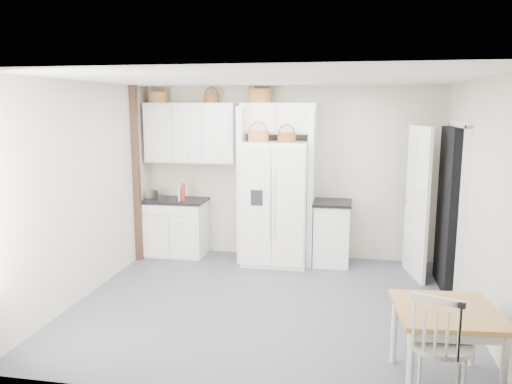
# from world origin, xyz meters

# --- Properties ---
(floor) EXTENTS (4.50, 4.50, 0.00)m
(floor) POSITION_xyz_m (0.00, 0.00, 0.00)
(floor) COLOR #464550
(floor) RESTS_ON ground
(ceiling) EXTENTS (4.50, 4.50, 0.00)m
(ceiling) POSITION_xyz_m (0.00, 0.00, 2.60)
(ceiling) COLOR white
(ceiling) RESTS_ON wall_back
(wall_back) EXTENTS (4.50, 0.00, 4.50)m
(wall_back) POSITION_xyz_m (0.00, 2.00, 1.30)
(wall_back) COLOR beige
(wall_back) RESTS_ON floor
(wall_left) EXTENTS (0.00, 4.00, 4.00)m
(wall_left) POSITION_xyz_m (-2.25, 0.00, 1.30)
(wall_left) COLOR beige
(wall_left) RESTS_ON floor
(wall_right) EXTENTS (0.00, 4.00, 4.00)m
(wall_right) POSITION_xyz_m (2.25, 0.00, 1.30)
(wall_right) COLOR beige
(wall_right) RESTS_ON floor
(refrigerator) EXTENTS (0.93, 0.75, 1.80)m
(refrigerator) POSITION_xyz_m (-0.15, 1.60, 0.90)
(refrigerator) COLOR white
(refrigerator) RESTS_ON floor
(base_cab_left) EXTENTS (0.91, 0.58, 0.84)m
(base_cab_left) POSITION_xyz_m (-1.74, 1.70, 0.42)
(base_cab_left) COLOR white
(base_cab_left) RESTS_ON floor
(base_cab_right) EXTENTS (0.51, 0.61, 0.89)m
(base_cab_right) POSITION_xyz_m (0.67, 1.70, 0.45)
(base_cab_right) COLOR white
(base_cab_right) RESTS_ON floor
(dining_table) EXTENTS (0.87, 0.87, 0.68)m
(dining_table) POSITION_xyz_m (1.70, -1.45, 0.34)
(dining_table) COLOR olive
(dining_table) RESTS_ON floor
(windsor_chair) EXTENTS (0.61, 0.59, 1.00)m
(windsor_chair) POSITION_xyz_m (1.60, -1.75, 0.50)
(windsor_chair) COLOR white
(windsor_chair) RESTS_ON floor
(counter_left) EXTENTS (0.95, 0.61, 0.04)m
(counter_left) POSITION_xyz_m (-1.74, 1.70, 0.86)
(counter_left) COLOR black
(counter_left) RESTS_ON base_cab_left
(counter_right) EXTENTS (0.55, 0.65, 0.04)m
(counter_right) POSITION_xyz_m (0.67, 1.70, 0.91)
(counter_right) COLOR black
(counter_right) RESTS_ON base_cab_right
(toaster) EXTENTS (0.25, 0.18, 0.16)m
(toaster) POSITION_xyz_m (-2.05, 1.66, 0.96)
(toaster) COLOR silver
(toaster) RESTS_ON counter_left
(cookbook_red) EXTENTS (0.08, 0.18, 0.26)m
(cookbook_red) POSITION_xyz_m (-1.58, 1.62, 1.01)
(cookbook_red) COLOR maroon
(cookbook_red) RESTS_ON counter_left
(cookbook_cream) EXTENTS (0.05, 0.14, 0.21)m
(cookbook_cream) POSITION_xyz_m (-1.61, 1.62, 0.99)
(cookbook_cream) COLOR beige
(cookbook_cream) RESTS_ON counter_left
(basket_upper_a) EXTENTS (0.30, 0.30, 0.17)m
(basket_upper_a) POSITION_xyz_m (-2.01, 1.83, 2.43)
(basket_upper_a) COLOR brown
(basket_upper_a) RESTS_ON upper_cabinet
(basket_upper_c) EXTENTS (0.22, 0.22, 0.13)m
(basket_upper_c) POSITION_xyz_m (-1.17, 1.83, 2.41)
(basket_upper_c) COLOR brown
(basket_upper_c) RESTS_ON upper_cabinet
(basket_bridge_a) EXTENTS (0.36, 0.36, 0.20)m
(basket_bridge_a) POSITION_xyz_m (-0.44, 1.83, 2.45)
(basket_bridge_a) COLOR brown
(basket_bridge_a) RESTS_ON bridge_cabinet
(basket_fridge_a) EXTENTS (0.29, 0.29, 0.16)m
(basket_fridge_a) POSITION_xyz_m (-0.40, 1.50, 1.88)
(basket_fridge_a) COLOR brown
(basket_fridge_a) RESTS_ON refrigerator
(basket_fridge_b) EXTENTS (0.25, 0.25, 0.14)m
(basket_fridge_b) POSITION_xyz_m (0.01, 1.50, 1.87)
(basket_fridge_b) COLOR brown
(basket_fridge_b) RESTS_ON refrigerator
(upper_cabinet) EXTENTS (1.40, 0.34, 0.90)m
(upper_cabinet) POSITION_xyz_m (-1.50, 1.83, 1.90)
(upper_cabinet) COLOR white
(upper_cabinet) RESTS_ON wall_back
(bridge_cabinet) EXTENTS (1.12, 0.34, 0.45)m
(bridge_cabinet) POSITION_xyz_m (-0.15, 1.83, 2.12)
(bridge_cabinet) COLOR white
(bridge_cabinet) RESTS_ON wall_back
(fridge_panel_left) EXTENTS (0.08, 0.60, 2.30)m
(fridge_panel_left) POSITION_xyz_m (-0.66, 1.70, 1.15)
(fridge_panel_left) COLOR white
(fridge_panel_left) RESTS_ON floor
(fridge_panel_right) EXTENTS (0.08, 0.60, 2.30)m
(fridge_panel_right) POSITION_xyz_m (0.36, 1.70, 1.15)
(fridge_panel_right) COLOR white
(fridge_panel_right) RESTS_ON floor
(trim_post) EXTENTS (0.09, 0.09, 2.60)m
(trim_post) POSITION_xyz_m (-2.20, 1.35, 1.30)
(trim_post) COLOR #351C16
(trim_post) RESTS_ON floor
(doorway_void) EXTENTS (0.18, 0.85, 2.05)m
(doorway_void) POSITION_xyz_m (2.16, 1.00, 1.02)
(doorway_void) COLOR black
(doorway_void) RESTS_ON floor
(door_slab) EXTENTS (0.21, 0.79, 2.05)m
(door_slab) POSITION_xyz_m (1.80, 1.33, 1.02)
(door_slab) COLOR white
(door_slab) RESTS_ON floor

